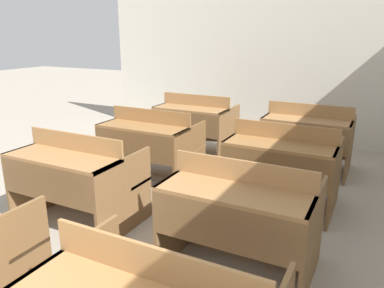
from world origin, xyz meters
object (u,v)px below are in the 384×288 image
bench_back_left (195,122)px  bench_third_left (150,143)px  bench_second_left (77,177)px  bench_back_right (307,136)px  bench_third_right (282,163)px  bench_second_right (240,214)px

bench_back_left → bench_third_left: bearing=-90.1°
bench_second_left → bench_back_left: size_ratio=1.00×
bench_third_left → bench_back_right: size_ratio=1.00×
bench_back_left → bench_third_right: bearing=-37.3°
bench_second_left → bench_back_right: same height
bench_back_right → bench_back_left: bearing=179.9°
bench_third_left → bench_third_right: 1.64m
bench_third_right → bench_second_right: bearing=-89.8°
bench_back_right → bench_third_right: bearing=-91.3°
bench_second_left → bench_third_right: 2.08m
bench_third_right → bench_back_right: bearing=88.7°
bench_second_right → bench_back_right: 2.53m
bench_third_right → bench_back_left: (-1.64, 1.25, 0.00)m
bench_second_left → bench_third_left: bearing=89.6°
bench_back_left → bench_back_right: bearing=-0.1°
bench_back_right → bench_third_left: bearing=-143.3°
bench_third_left → bench_third_right: (1.64, -0.00, 0.00)m
bench_third_left → bench_back_right: (1.67, 1.24, 0.00)m
bench_third_left → bench_third_right: same height
bench_second_right → bench_third_right: bearing=90.2°
bench_third_right → bench_back_left: bearing=142.7°
bench_third_left → bench_second_left: bearing=-90.4°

